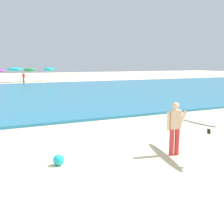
{
  "coord_description": "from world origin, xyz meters",
  "views": [
    {
      "loc": [
        -2.56,
        -7.55,
        2.94
      ],
      "look_at": [
        2.1,
        1.91,
        1.1
      ],
      "focal_mm": 45.13,
      "sensor_mm": 36.0,
      "label": 1
    }
  ],
  "objects": [
    {
      "name": "beach_ball",
      "position": [
        -0.5,
        0.14,
        0.16
      ],
      "size": [
        0.33,
        0.33,
        0.33
      ],
      "primitive_type": "sphere",
      "color": "#19ADB2",
      "rests_on": "ground"
    },
    {
      "name": "beach_umbrella_6",
      "position": [
        3.35,
        37.91,
        1.99
      ],
      "size": [
        2.25,
        2.26,
        2.28
      ],
      "color": "beige",
      "rests_on": "ground"
    },
    {
      "name": "sea",
      "position": [
        0.0,
        19.56,
        0.07
      ],
      "size": [
        120.0,
        28.0,
        0.14
      ],
      "primitive_type": "cube",
      "color": "teal",
      "rests_on": "ground"
    },
    {
      "name": "beach_umbrella_8",
      "position": [
        8.81,
        38.8,
        1.93
      ],
      "size": [
        1.8,
        1.81,
        2.25
      ],
      "color": "beige",
      "rests_on": "ground"
    },
    {
      "name": "ground_plane",
      "position": [
        0.0,
        0.0,
        0.0
      ],
      "size": [
        160.0,
        160.0,
        0.0
      ],
      "primitive_type": "plane",
      "color": "beige"
    },
    {
      "name": "beach_umbrella_7",
      "position": [
        5.68,
        38.87,
        1.85
      ],
      "size": [
        1.78,
        1.82,
        2.22
      ],
      "color": "beige",
      "rests_on": "ground"
    },
    {
      "name": "surfer_with_board",
      "position": [
        3.36,
        -0.65,
        1.04
      ],
      "size": [
        1.24,
        2.84,
        1.73
      ],
      "color": "red",
      "rests_on": "ground"
    },
    {
      "name": "beachgoer_near_row_left",
      "position": [
        4.16,
        35.48,
        0.84
      ],
      "size": [
        0.32,
        0.2,
        1.58
      ],
      "color": "#383842",
      "rests_on": "ground"
    }
  ]
}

